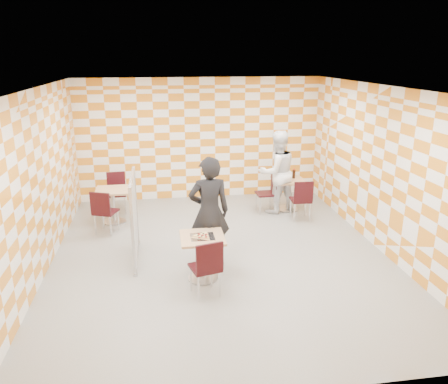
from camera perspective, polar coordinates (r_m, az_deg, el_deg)
name	(u,v)px	position (r m, az deg, el deg)	size (l,w,h in m)	color
room_shell	(216,169)	(8.07, -1.07, 3.06)	(7.00, 7.00, 7.00)	gray
main_table	(203,250)	(7.09, -2.82, -7.61)	(0.70, 0.70, 0.75)	tan
second_table	(288,189)	(10.30, 8.38, 0.37)	(0.70, 0.70, 0.75)	tan
empty_table	(113,200)	(9.74, -14.30, -1.02)	(0.70, 0.70, 0.75)	tan
chair_main_front	(207,265)	(6.56, -2.21, -9.46)	(0.52, 0.52, 0.92)	black
chair_second_front	(302,197)	(9.65, 10.14, -0.68)	(0.44, 0.45, 0.92)	black
chair_second_side	(270,190)	(10.10, 5.98, 0.32)	(0.45, 0.44, 0.92)	black
chair_empty_near	(103,209)	(9.11, -15.49, -2.16)	(0.55, 0.55, 0.92)	black
chair_empty_far	(117,189)	(10.39, -13.85, 0.39)	(0.45, 0.46, 0.92)	black
partition	(134,218)	(7.79, -11.64, -3.33)	(0.08, 1.38, 1.55)	white
man_dark	(209,212)	(7.42, -1.94, -2.62)	(0.70, 0.46, 1.93)	black
man_white	(277,172)	(10.04, 6.94, 2.59)	(0.92, 0.72, 1.90)	white
pizza_on_foil	(202,236)	(6.97, -2.84, -5.74)	(0.40, 0.40, 0.04)	silver
sport_bottle	(283,175)	(10.25, 7.65, 2.23)	(0.06, 0.06, 0.20)	white
soda_bottle	(294,174)	(10.31, 9.11, 2.34)	(0.07, 0.07, 0.23)	black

